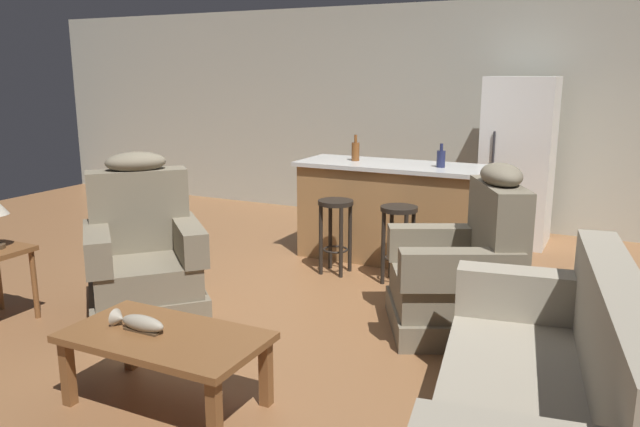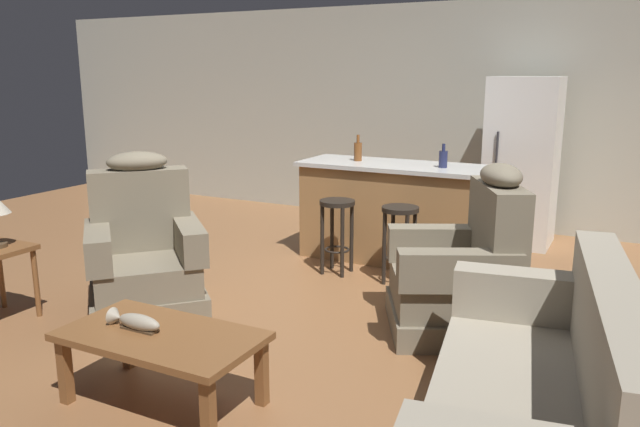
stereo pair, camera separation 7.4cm
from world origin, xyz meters
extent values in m
plane|color=brown|center=(0.00, 0.00, 0.00)|extent=(12.00, 12.00, 0.00)
cube|color=#B2B2A3|center=(0.00, 3.12, 1.30)|extent=(12.00, 0.05, 2.60)
cube|color=brown|center=(-0.14, -1.81, 0.40)|extent=(1.10, 0.60, 0.04)
cube|color=brown|center=(-0.63, -2.05, 0.19)|extent=(0.06, 0.06, 0.38)
cube|color=brown|center=(0.35, -2.05, 0.19)|extent=(0.06, 0.06, 0.38)
cube|color=brown|center=(-0.63, -1.57, 0.19)|extent=(0.06, 0.06, 0.38)
cube|color=brown|center=(0.35, -1.57, 0.19)|extent=(0.06, 0.06, 0.38)
cube|color=#4C3823|center=(-0.27, -1.83, 0.43)|extent=(0.22, 0.07, 0.01)
ellipsoid|color=#9E937F|center=(-0.27, -1.83, 0.46)|extent=(0.28, 0.09, 0.09)
cone|color=#9E937F|center=(-0.44, -1.83, 0.46)|extent=(0.06, 0.10, 0.10)
cube|color=#9E937F|center=(1.74, -1.53, 0.31)|extent=(1.12, 2.01, 0.22)
cube|color=#9E937F|center=(2.05, -1.49, 0.68)|extent=(0.49, 1.91, 0.52)
cube|color=#9E937F|center=(1.60, -0.70, 0.56)|extent=(0.86, 0.33, 0.28)
cube|color=#756B56|center=(-1.19, -0.78, 0.09)|extent=(1.19, 1.19, 0.18)
cube|color=#756B56|center=(-1.19, -0.78, 0.30)|extent=(1.10, 1.10, 0.24)
cube|color=#756B56|center=(-1.40, -0.58, 0.74)|extent=(0.69, 0.71, 0.64)
ellipsoid|color=#756B56|center=(-1.40, -0.58, 1.12)|extent=(0.51, 0.52, 0.16)
cube|color=#756B56|center=(-0.94, -0.56, 0.55)|extent=(0.70, 0.68, 0.26)
cube|color=#756B56|center=(-1.40, -1.04, 0.55)|extent=(0.70, 0.68, 0.26)
cube|color=#756B56|center=(0.99, -0.09, 0.09)|extent=(1.12, 1.12, 0.18)
cube|color=#756B56|center=(0.99, -0.09, 0.30)|extent=(1.05, 1.03, 0.24)
cube|color=#756B56|center=(1.26, 0.05, 0.74)|extent=(0.55, 0.78, 0.64)
ellipsoid|color=#756B56|center=(1.26, 0.05, 1.12)|extent=(0.44, 0.53, 0.16)
cube|color=#756B56|center=(1.12, -0.39, 0.55)|extent=(0.80, 0.51, 0.26)
cube|color=#756B56|center=(0.83, 0.20, 0.55)|extent=(0.80, 0.51, 0.26)
cylinder|color=brown|center=(-2.24, -1.25, 0.26)|extent=(0.04, 0.04, 0.52)
cylinder|color=brown|center=(-1.84, -1.25, 0.26)|extent=(0.04, 0.04, 0.52)
cube|color=#9E7042|center=(0.00, 1.35, 0.45)|extent=(1.71, 0.63, 0.91)
cube|color=silver|center=(0.00, 1.35, 0.93)|extent=(1.80, 0.70, 0.04)
cylinder|color=black|center=(-0.29, 0.72, 0.66)|extent=(0.32, 0.32, 0.04)
torus|color=black|center=(-0.29, 0.72, 0.22)|extent=(0.23, 0.23, 0.02)
cylinder|color=black|center=(-0.39, 0.62, 0.32)|extent=(0.04, 0.04, 0.64)
cylinder|color=black|center=(-0.19, 0.62, 0.32)|extent=(0.04, 0.04, 0.64)
cylinder|color=black|center=(-0.39, 0.82, 0.32)|extent=(0.04, 0.04, 0.64)
cylinder|color=black|center=(-0.19, 0.82, 0.32)|extent=(0.04, 0.04, 0.64)
cylinder|color=black|center=(0.31, 0.72, 0.66)|extent=(0.32, 0.32, 0.04)
torus|color=black|center=(0.31, 0.72, 0.22)|extent=(0.23, 0.23, 0.02)
cylinder|color=black|center=(0.21, 0.62, 0.32)|extent=(0.04, 0.04, 0.64)
cylinder|color=black|center=(0.41, 0.62, 0.32)|extent=(0.04, 0.04, 0.64)
cylinder|color=black|center=(0.21, 0.82, 0.32)|extent=(0.04, 0.04, 0.64)
cylinder|color=black|center=(0.41, 0.82, 0.32)|extent=(0.04, 0.04, 0.64)
cube|color=white|center=(0.99, 2.55, 0.88)|extent=(0.70, 0.66, 1.76)
cylinder|color=#333338|center=(0.79, 2.20, 0.97)|extent=(0.02, 0.02, 0.50)
cylinder|color=brown|center=(-0.38, 1.37, 1.04)|extent=(0.08, 0.08, 0.18)
cylinder|color=brown|center=(-0.38, 1.37, 1.17)|extent=(0.03, 0.03, 0.08)
cylinder|color=#23284C|center=(0.49, 1.32, 1.03)|extent=(0.08, 0.08, 0.15)
cylinder|color=#23284C|center=(0.49, 1.32, 1.14)|extent=(0.03, 0.03, 0.07)
camera|label=1|loc=(2.01, -4.25, 1.80)|focal=35.00mm
camera|label=2|loc=(2.07, -4.22, 1.80)|focal=35.00mm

